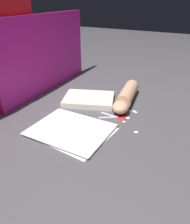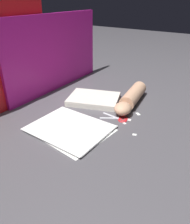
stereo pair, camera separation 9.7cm
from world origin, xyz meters
name	(u,v)px [view 2 (the right image)]	position (x,y,z in m)	size (l,w,h in m)	color
ground_plane	(94,119)	(0.00, 0.00, 0.00)	(6.00, 6.00, 0.00)	#4C494F
backdrop_panel_left	(3,53)	(-0.14, 0.43, 0.28)	(0.55, 0.06, 0.57)	red
backdrop_panel_center	(56,53)	(0.20, 0.43, 0.22)	(0.77, 0.06, 0.44)	#D81E9E
paper_stack	(70,128)	(-0.13, 0.03, 0.01)	(0.29, 0.35, 0.01)	white
book_closed	(94,99)	(0.16, 0.12, 0.01)	(0.28, 0.32, 0.03)	silver
scissors	(118,118)	(0.07, -0.09, 0.00)	(0.09, 0.14, 0.01)	silver
hand_forearm	(131,98)	(0.24, -0.07, 0.04)	(0.36, 0.14, 0.08)	tan
paper_scrap_near	(129,120)	(0.09, -0.14, 0.00)	(0.02, 0.02, 0.00)	white
paper_scrap_mid	(135,134)	(-0.01, -0.22, 0.00)	(0.02, 0.02, 0.00)	white
paper_scrap_far	(138,114)	(0.17, -0.15, 0.00)	(0.03, 0.03, 0.00)	white
paper_scrap_side	(124,123)	(0.05, -0.14, 0.00)	(0.02, 0.02, 0.00)	white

